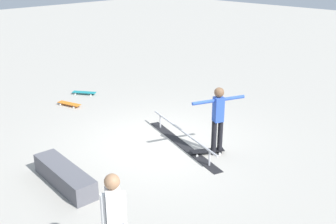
{
  "coord_description": "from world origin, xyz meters",
  "views": [
    {
      "loc": [
        -6.47,
        6.24,
        4.27
      ],
      "look_at": [
        -0.49,
        0.16,
        1.0
      ],
      "focal_mm": 42.83,
      "sensor_mm": 36.0,
      "label": 1
    }
  ],
  "objects_px": {
    "grind_rail": "(182,138)",
    "skate_ledge": "(64,176)",
    "skater_main": "(218,116)",
    "skateboard_main": "(207,151)",
    "loose_skateboard_orange": "(69,104)",
    "bystander_white_shirt": "(114,218)",
    "loose_skateboard_teal": "(84,92)"
  },
  "relations": [
    {
      "from": "grind_rail",
      "to": "bystander_white_shirt",
      "type": "bearing_deg",
      "value": 137.71
    },
    {
      "from": "skater_main",
      "to": "loose_skateboard_teal",
      "type": "xyz_separation_m",
      "value": [
        5.88,
        -0.34,
        -0.87
      ]
    },
    {
      "from": "loose_skateboard_orange",
      "to": "loose_skateboard_teal",
      "type": "relative_size",
      "value": 1.06
    },
    {
      "from": "skate_ledge",
      "to": "skateboard_main",
      "type": "distance_m",
      "value": 3.3
    },
    {
      "from": "loose_skateboard_orange",
      "to": "loose_skateboard_teal",
      "type": "xyz_separation_m",
      "value": [
        0.61,
        -0.97,
        0.0
      ]
    },
    {
      "from": "skateboard_main",
      "to": "bystander_white_shirt",
      "type": "distance_m",
      "value": 4.17
    },
    {
      "from": "grind_rail",
      "to": "skateboard_main",
      "type": "relative_size",
      "value": 3.98
    },
    {
      "from": "grind_rail",
      "to": "skate_ledge",
      "type": "distance_m",
      "value": 3.05
    },
    {
      "from": "skate_ledge",
      "to": "skateboard_main",
      "type": "xyz_separation_m",
      "value": [
        -1.18,
        -3.08,
        -0.12
      ]
    },
    {
      "from": "skateboard_main",
      "to": "loose_skateboard_orange",
      "type": "relative_size",
      "value": 0.94
    },
    {
      "from": "grind_rail",
      "to": "loose_skateboard_orange",
      "type": "distance_m",
      "value": 4.4
    },
    {
      "from": "skater_main",
      "to": "loose_skateboard_teal",
      "type": "relative_size",
      "value": 2.09
    },
    {
      "from": "grind_rail",
      "to": "skate_ledge",
      "type": "xyz_separation_m",
      "value": [
        0.44,
        3.02,
        0.03
      ]
    },
    {
      "from": "bystander_white_shirt",
      "to": "loose_skateboard_orange",
      "type": "relative_size",
      "value": 1.93
    },
    {
      "from": "grind_rail",
      "to": "bystander_white_shirt",
      "type": "height_order",
      "value": "bystander_white_shirt"
    },
    {
      "from": "skate_ledge",
      "to": "loose_skateboard_teal",
      "type": "distance_m",
      "value": 5.79
    },
    {
      "from": "skateboard_main",
      "to": "loose_skateboard_teal",
      "type": "bearing_deg",
      "value": -60.95
    },
    {
      "from": "loose_skateboard_teal",
      "to": "skateboard_main",
      "type": "bearing_deg",
      "value": -38.8
    },
    {
      "from": "skateboard_main",
      "to": "loose_skateboard_teal",
      "type": "relative_size",
      "value": 1.0
    },
    {
      "from": "grind_rail",
      "to": "skater_main",
      "type": "xyz_separation_m",
      "value": [
        -0.89,
        -0.21,
        0.77
      ]
    },
    {
      "from": "skater_main",
      "to": "skateboard_main",
      "type": "bearing_deg",
      "value": -21.54
    },
    {
      "from": "skateboard_main",
      "to": "bystander_white_shirt",
      "type": "height_order",
      "value": "bystander_white_shirt"
    },
    {
      "from": "skate_ledge",
      "to": "loose_skateboard_orange",
      "type": "height_order",
      "value": "skate_ledge"
    },
    {
      "from": "bystander_white_shirt",
      "to": "loose_skateboard_teal",
      "type": "xyz_separation_m",
      "value": [
        7.16,
        -4.33,
        -0.82
      ]
    },
    {
      "from": "skate_ledge",
      "to": "loose_skateboard_teal",
      "type": "height_order",
      "value": "skate_ledge"
    },
    {
      "from": "bystander_white_shirt",
      "to": "skateboard_main",
      "type": "bearing_deg",
      "value": -127.42
    },
    {
      "from": "grind_rail",
      "to": "loose_skateboard_orange",
      "type": "height_order",
      "value": "grind_rail"
    },
    {
      "from": "skater_main",
      "to": "skate_ledge",
      "type": "bearing_deg",
      "value": 0.46
    },
    {
      "from": "skateboard_main",
      "to": "bystander_white_shirt",
      "type": "xyz_separation_m",
      "value": [
        -1.43,
        3.83,
        0.82
      ]
    },
    {
      "from": "skateboard_main",
      "to": "skater_main",
      "type": "bearing_deg",
      "value": 169.69
    },
    {
      "from": "loose_skateboard_teal",
      "to": "skate_ledge",
      "type": "bearing_deg",
      "value": -71.98
    },
    {
      "from": "skate_ledge",
      "to": "skater_main",
      "type": "relative_size",
      "value": 1.14
    }
  ]
}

